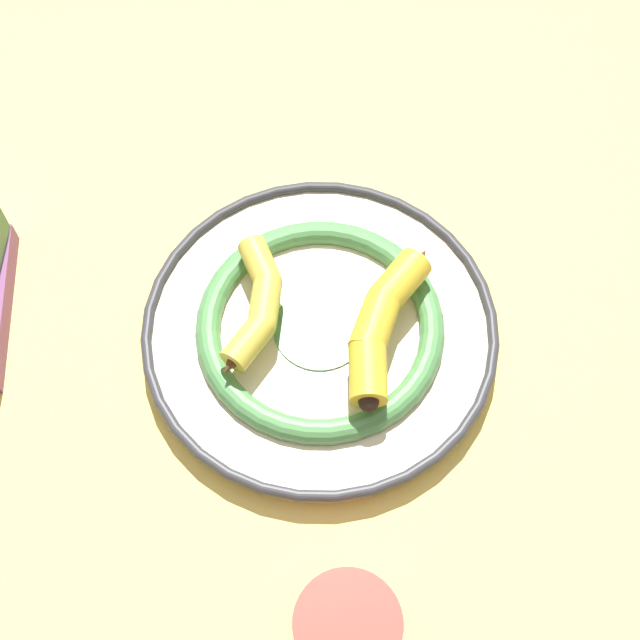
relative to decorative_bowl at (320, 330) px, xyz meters
name	(u,v)px	position (x,y,z in m)	size (l,w,h in m)	color
ground_plane	(312,321)	(0.01, 0.02, -0.02)	(2.80, 2.80, 0.00)	#E5CC6B
decorative_bowl	(320,330)	(0.00, 0.00, 0.00)	(0.38, 0.38, 0.04)	beige
banana_a	(257,305)	(-0.02, 0.06, 0.04)	(0.16, 0.09, 0.03)	gold
banana_b	(383,321)	(0.02, -0.06, 0.04)	(0.20, 0.07, 0.04)	gold
coffee_mug	(349,634)	(-0.26, -0.17, 0.02)	(0.10, 0.13, 0.08)	#B24238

